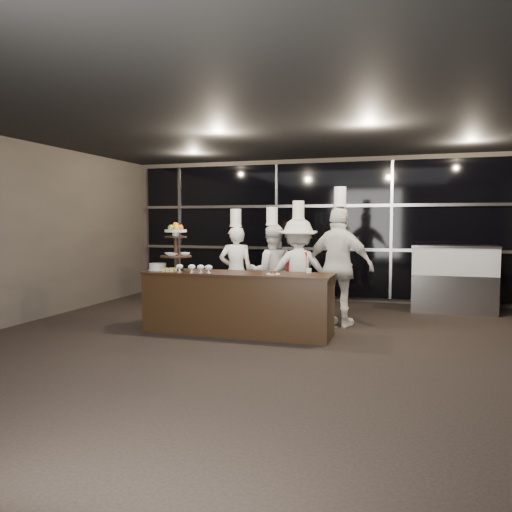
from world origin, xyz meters
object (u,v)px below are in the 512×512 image
(buffet_counter, at_px, (237,303))
(display_stand, at_px, (176,243))
(display_case, at_px, (453,275))
(chef_c, at_px, (298,270))
(chef_d, at_px, (339,266))
(layer_cake, at_px, (158,267))
(chef_b, at_px, (272,271))
(chef_a, at_px, (236,270))

(buffet_counter, relative_size, display_stand, 3.81)
(display_case, relative_size, chef_c, 0.74)
(chef_c, bearing_deg, display_stand, -146.29)
(buffet_counter, distance_m, chef_d, 1.76)
(layer_cake, relative_size, chef_c, 0.15)
(display_stand, height_order, chef_c, chef_c)
(display_case, xyz_separation_m, chef_b, (-3.03, -1.64, 0.14))
(chef_b, bearing_deg, display_stand, -134.22)
(display_case, bearing_deg, chef_b, -151.52)
(display_case, xyz_separation_m, chef_c, (-2.55, -1.75, 0.18))
(chef_a, bearing_deg, display_stand, -114.37)
(display_stand, distance_m, chef_b, 1.79)
(display_stand, xyz_separation_m, chef_b, (1.20, 1.23, -0.52))
(display_case, distance_m, chef_c, 3.10)
(chef_a, relative_size, chef_d, 0.85)
(display_stand, bearing_deg, chef_b, 45.78)
(buffet_counter, height_order, chef_d, chef_d)
(display_stand, bearing_deg, chef_d, 22.16)
(chef_c, bearing_deg, chef_a, 175.18)
(buffet_counter, relative_size, layer_cake, 9.47)
(layer_cake, distance_m, chef_a, 1.52)
(layer_cake, relative_size, display_case, 0.20)
(display_stand, bearing_deg, chef_a, 65.63)
(layer_cake, height_order, chef_c, chef_c)
(buffet_counter, height_order, display_case, display_case)
(display_stand, bearing_deg, layer_cake, -170.16)
(chef_c, bearing_deg, chef_d, -12.16)
(display_stand, relative_size, chef_b, 0.39)
(chef_c, relative_size, chef_d, 0.91)
(chef_b, xyz_separation_m, chef_d, (1.18, -0.26, 0.15))
(display_stand, xyz_separation_m, chef_c, (1.68, 1.12, -0.47))
(display_case, height_order, chef_d, chef_d)
(buffet_counter, distance_m, layer_cake, 1.39)
(chef_d, bearing_deg, display_case, 45.90)
(buffet_counter, bearing_deg, display_case, 41.70)
(display_stand, bearing_deg, chef_c, 33.71)
(display_case, distance_m, chef_a, 4.03)
(display_case, xyz_separation_m, chef_a, (-3.67, -1.66, 0.14))
(display_stand, height_order, chef_a, chef_a)
(buffet_counter, height_order, chef_b, chef_b)
(buffet_counter, relative_size, chef_d, 1.28)
(display_case, height_order, chef_b, chef_b)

